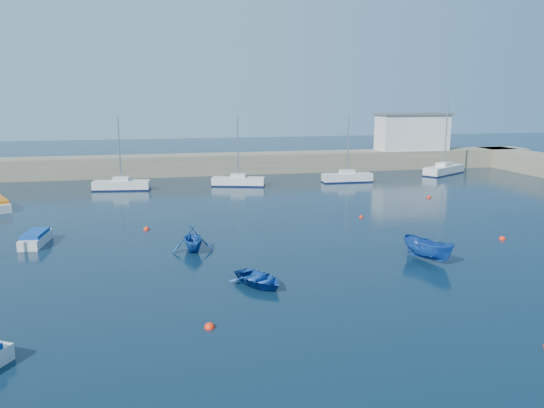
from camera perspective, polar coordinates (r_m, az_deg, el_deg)
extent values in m
plane|color=#0B1F30|center=(27.65, 1.76, -10.07)|extent=(220.00, 220.00, 0.00)
cube|color=gray|center=(71.76, -7.25, 4.27)|extent=(96.00, 4.50, 2.60)
cube|color=silver|center=(79.86, 14.83, 7.44)|extent=(10.00, 4.00, 5.00)
cube|color=silver|center=(61.05, -15.88, 1.94)|extent=(6.29, 2.51, 1.05)
cylinder|color=#B7BABC|center=(60.55, -16.09, 5.72)|extent=(0.15, 0.15, 7.04)
cube|color=silver|center=(61.66, -3.65, 2.42)|extent=(6.28, 3.33, 1.01)
cylinder|color=#B7BABC|center=(61.17, -3.70, 6.11)|extent=(0.15, 0.15, 6.95)
cube|color=silver|center=(65.02, 8.08, 2.82)|extent=(6.05, 1.78, 1.05)
cylinder|color=#B7BABC|center=(64.55, 8.18, 6.32)|extent=(0.15, 0.15, 6.93)
cube|color=silver|center=(74.55, 17.99, 3.49)|extent=(7.34, 5.68, 1.12)
cylinder|color=#B7BABC|center=(74.09, 18.22, 7.17)|extent=(0.16, 0.16, 8.48)
cube|color=silver|center=(40.68, -24.07, -3.53)|extent=(1.66, 3.83, 0.66)
cube|color=navy|center=(40.57, -24.13, -2.90)|extent=(1.50, 2.90, 0.25)
imported|color=#16449B|center=(29.27, -1.42, -8.08)|extent=(3.73, 4.16, 0.71)
imported|color=#16449B|center=(35.92, -8.56, -3.73)|extent=(2.85, 3.25, 1.63)
imported|color=#16449B|center=(34.90, 16.47, -4.70)|extent=(2.76, 3.99, 1.44)
sphere|color=#FF2A0D|center=(24.50, -6.72, -13.07)|extent=(0.48, 0.48, 0.48)
sphere|color=red|center=(46.09, 9.57, -1.43)|extent=(0.40, 0.40, 0.40)
sphere|color=#FF2A0D|center=(42.01, 23.52, -3.50)|extent=(0.46, 0.46, 0.46)
sphere|color=#FF2A0D|center=(42.44, -13.35, -2.70)|extent=(0.47, 0.47, 0.47)
sphere|color=red|center=(56.72, 16.53, 0.66)|extent=(0.49, 0.49, 0.49)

